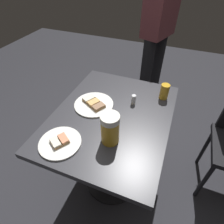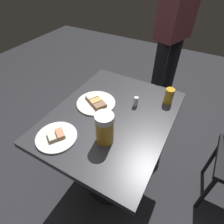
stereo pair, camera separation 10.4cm
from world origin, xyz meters
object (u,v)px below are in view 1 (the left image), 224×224
beer_mug (110,128)px  salt_shaker (134,99)px  plate_far (60,142)px  patron_standing (159,24)px  beer_glass_small (164,92)px  plate_near (94,104)px

beer_mug → salt_shaker: (0.03, 0.32, -0.05)m
plate_far → patron_standing: 1.34m
plate_far → beer_glass_small: beer_glass_small is taller
plate_near → plate_far: (-0.03, -0.33, -0.00)m
beer_glass_small → patron_standing: bearing=105.2°
plate_far → salt_shaker: 0.50m
plate_far → beer_glass_small: (0.41, 0.55, 0.04)m
beer_mug → salt_shaker: beer_mug is taller
plate_far → beer_mug: bearing=27.0°
plate_far → beer_glass_small: 0.69m
plate_near → salt_shaker: (0.22, 0.10, 0.02)m
salt_shaker → patron_standing: (-0.04, 0.87, 0.19)m
beer_glass_small → plate_near: bearing=-149.4°
beer_glass_small → salt_shaker: size_ratio=1.62×
plate_near → salt_shaker: 0.25m
plate_near → beer_glass_small: size_ratio=2.41×
patron_standing → plate_near: bearing=8.6°
plate_near → beer_mug: beer_mug is taller
salt_shaker → patron_standing: bearing=92.6°
plate_far → beer_mug: size_ratio=1.24×
plate_near → patron_standing: patron_standing is taller
plate_far → beer_mug: (0.22, 0.11, 0.08)m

